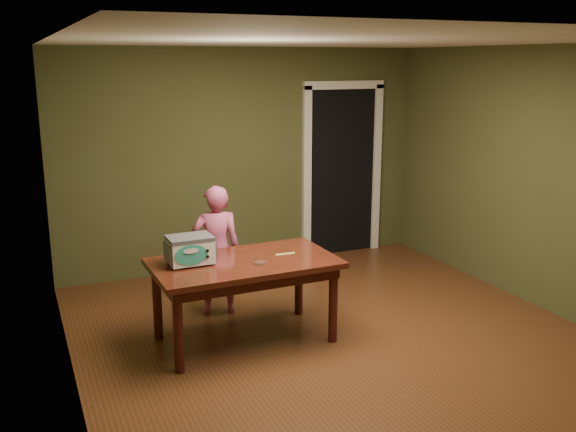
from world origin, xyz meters
The scene contains 8 objects.
floor centered at (0.00, 0.00, 0.00)m, with size 5.00×5.00×0.00m, color brown.
room_shell centered at (0.00, 0.00, 1.71)m, with size 4.52×5.02×2.61m.
doorway centered at (1.30, 2.78, 1.06)m, with size 1.10×0.66×2.25m.
dining_table centered at (-0.77, 0.41, 0.65)m, with size 1.62×0.94×0.75m.
toy_oven centered at (-1.23, 0.49, 0.88)m, with size 0.41×0.28×0.25m.
baking_pan centered at (-0.68, 0.25, 0.76)m, with size 0.10×0.10×0.02m.
spatula centered at (-0.37, 0.43, 0.75)m, with size 0.18×0.03×0.01m, color #FFF06E.
child centered at (-0.80, 1.13, 0.64)m, with size 0.47×0.31×1.29m, color #BF4E78.
Camera 1 is at (-2.55, -4.64, 2.45)m, focal length 40.00 mm.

